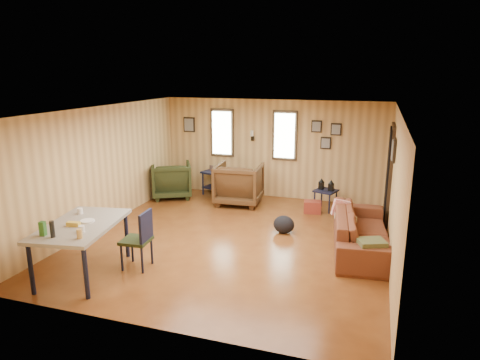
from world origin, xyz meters
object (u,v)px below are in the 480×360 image
(dining_table, at_px, (80,229))
(sofa, at_px, (362,225))
(recliner_brown, at_px, (239,182))
(side_table, at_px, (326,189))
(end_table, at_px, (215,178))
(recliner_green, at_px, (171,178))

(dining_table, bearing_deg, sofa, 20.23)
(recliner_brown, relative_size, side_table, 1.46)
(sofa, bearing_deg, end_table, 49.92)
(recliner_green, distance_m, dining_table, 4.25)
(recliner_brown, distance_m, recliner_green, 1.76)
(recliner_brown, bearing_deg, sofa, 142.17)
(recliner_green, height_order, side_table, recliner_green)
(sofa, relative_size, end_table, 3.19)
(sofa, distance_m, end_table, 4.45)
(recliner_green, height_order, dining_table, dining_table)
(sofa, relative_size, side_table, 3.25)
(recliner_brown, bearing_deg, side_table, 179.31)
(recliner_brown, relative_size, end_table, 1.44)
(end_table, height_order, side_table, end_table)
(side_table, bearing_deg, dining_table, -126.11)
(recliner_brown, height_order, side_table, recliner_brown)
(recliner_brown, height_order, end_table, recliner_brown)
(side_table, bearing_deg, end_table, 171.03)
(sofa, bearing_deg, side_table, 17.01)
(recliner_brown, distance_m, end_table, 1.01)
(end_table, distance_m, side_table, 2.86)
(recliner_green, bearing_deg, end_table, -176.87)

